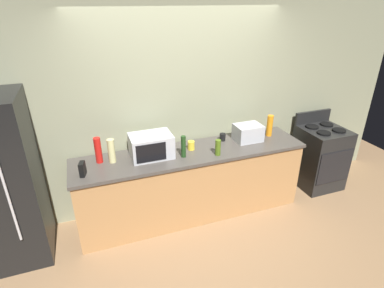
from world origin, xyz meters
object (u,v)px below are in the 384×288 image
object	(u,v)px
bottle_olive_oil	(218,147)
toaster_oven	(248,133)
bottle_dish_soap	(270,126)
refrigerator	(0,184)
mug_yellow	(191,145)
stove_range	(320,157)
microwave	(151,146)
bottle_hot_sauce	(98,150)
mug_black	(223,137)
cordless_phone	(82,169)
bottle_wine	(183,147)
bottle_vinegar	(111,151)

from	to	relation	value
bottle_olive_oil	toaster_oven	bearing A→B (deg)	24.61
toaster_oven	bottle_dish_soap	world-z (taller)	bottle_dish_soap
bottle_olive_oil	refrigerator	bearing A→B (deg)	175.41
toaster_oven	mug_yellow	xyz separation A→B (m)	(-0.78, -0.00, -0.05)
stove_range	microwave	xyz separation A→B (m)	(-2.48, 0.05, 0.57)
refrigerator	bottle_hot_sauce	world-z (taller)	refrigerator
bottle_dish_soap	mug_black	distance (m)	0.66
cordless_phone	toaster_oven	bearing A→B (deg)	19.47
stove_range	bottle_dish_soap	xyz separation A→B (m)	(-0.87, 0.09, 0.58)
mug_black	toaster_oven	bearing A→B (deg)	-18.48
refrigerator	mug_yellow	xyz separation A→B (m)	(2.06, 0.06, 0.05)
bottle_dish_soap	mug_black	size ratio (longest dim) A/B	3.00
microwave	mug_black	world-z (taller)	microwave
stove_range	mug_yellow	size ratio (longest dim) A/B	10.01
refrigerator	cordless_phone	world-z (taller)	refrigerator
bottle_dish_soap	mug_yellow	size ratio (longest dim) A/B	2.63
toaster_oven	bottle_wine	size ratio (longest dim) A/B	1.30
bottle_olive_oil	bottle_hot_sauce	bearing A→B (deg)	167.34
stove_range	bottle_hot_sauce	xyz separation A→B (m)	(-3.07, 0.11, 0.59)
microwave	mug_black	size ratio (longest dim) A/B	5.07
bottle_wine	mug_yellow	world-z (taller)	bottle_wine
mug_yellow	mug_black	bearing A→B (deg)	12.73
bottle_vinegar	microwave	bearing A→B (deg)	-2.33
bottle_olive_oil	bottle_wine	xyz separation A→B (m)	(-0.39, 0.09, 0.04)
refrigerator	bottle_wine	bearing A→B (deg)	-2.73
mug_black	mug_yellow	world-z (taller)	mug_yellow
bottle_dish_soap	refrigerator	bearing A→B (deg)	-178.30
toaster_oven	bottle_wine	bearing A→B (deg)	-170.75
stove_range	bottle_olive_oil	xyz separation A→B (m)	(-1.75, -0.19, 0.53)
cordless_phone	bottle_hot_sauce	size ratio (longest dim) A/B	0.50
bottle_hot_sauce	mug_black	distance (m)	1.55
cordless_phone	mug_black	bearing A→B (deg)	23.73
bottle_vinegar	bottle_hot_sauce	size ratio (longest dim) A/B	0.93
bottle_vinegar	bottle_hot_sauce	world-z (taller)	bottle_hot_sauce
bottle_hot_sauce	mug_yellow	size ratio (longest dim) A/B	2.77
bottle_hot_sauce	bottle_dish_soap	xyz separation A→B (m)	(2.20, -0.02, -0.01)
cordless_phone	bottle_olive_oil	xyz separation A→B (m)	(1.51, -0.06, 0.02)
toaster_oven	bottle_vinegar	bearing A→B (deg)	179.80
mug_black	mug_yellow	xyz separation A→B (m)	(-0.47, -0.11, 0.01)
microwave	bottle_olive_oil	distance (m)	0.78
microwave	toaster_oven	bearing A→B (deg)	0.55
stove_range	bottle_vinegar	xyz separation A→B (m)	(-2.93, 0.07, 0.58)
microwave	toaster_oven	distance (m)	1.27
bottle_olive_oil	bottle_hot_sauce	world-z (taller)	bottle_hot_sauce
bottle_wine	bottle_hot_sauce	bearing A→B (deg)	167.69
toaster_oven	bottle_hot_sauce	distance (m)	1.86
toaster_oven	bottle_dish_soap	distance (m)	0.35
bottle_olive_oil	bottle_vinegar	xyz separation A→B (m)	(-1.18, 0.25, 0.04)
microwave	bottle_hot_sauce	xyz separation A→B (m)	(-0.58, 0.06, 0.01)
bottle_olive_oil	mug_yellow	xyz separation A→B (m)	(-0.25, 0.24, -0.04)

